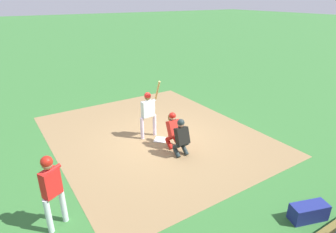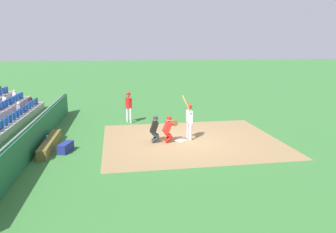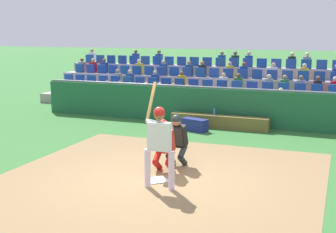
% 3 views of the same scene
% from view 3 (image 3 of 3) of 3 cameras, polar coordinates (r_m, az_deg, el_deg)
% --- Properties ---
extents(ground_plane, '(160.00, 160.00, 0.00)m').
position_cam_3_polar(ground_plane, '(10.27, -1.33, -8.02)').
color(ground_plane, '#356F32').
extents(infield_dirt_patch, '(7.32, 8.63, 0.01)m').
position_cam_3_polar(infield_dirt_patch, '(9.84, -2.51, -8.84)').
color(infield_dirt_patch, olive).
rests_on(infield_dirt_patch, ground_plane).
extents(home_plate_marker, '(0.62, 0.62, 0.02)m').
position_cam_3_polar(home_plate_marker, '(10.27, -1.33, -7.93)').
color(home_plate_marker, white).
rests_on(home_plate_marker, infield_dirt_patch).
extents(batter_at_plate, '(0.67, 0.55, 2.22)m').
position_cam_3_polar(batter_at_plate, '(9.49, -1.15, -2.72)').
color(batter_at_plate, silver).
rests_on(batter_at_plate, ground_plane).
extents(catcher_crouching, '(0.47, 0.72, 1.30)m').
position_cam_3_polar(catcher_crouching, '(10.69, -0.61, -3.25)').
color(catcher_crouching, red).
rests_on(catcher_crouching, ground_plane).
extents(home_plate_umpire, '(0.47, 0.47, 1.31)m').
position_cam_3_polar(home_plate_umpire, '(11.24, 1.13, -2.64)').
color(home_plate_umpire, '#202C2D').
rests_on(home_plate_umpire, ground_plane).
extents(dugout_wall, '(15.25, 0.24, 1.37)m').
position_cam_3_polar(dugout_wall, '(16.24, 8.04, 1.13)').
color(dugout_wall, '#1E6038').
rests_on(dugout_wall, ground_plane).
extents(dugout_bench, '(3.45, 0.40, 0.44)m').
position_cam_3_polar(dugout_bench, '(15.88, 6.40, -0.64)').
color(dugout_bench, brown).
rests_on(dugout_bench, ground_plane).
extents(water_bottle_on_bench, '(0.07, 0.07, 0.23)m').
position_cam_3_polar(water_bottle_on_bench, '(15.93, 5.79, 0.63)').
color(water_bottle_on_bench, blue).
rests_on(water_bottle_on_bench, dugout_bench).
extents(equipment_duffel_bag, '(0.96, 0.61, 0.41)m').
position_cam_3_polar(equipment_duffel_bag, '(15.33, 3.36, -1.04)').
color(equipment_duffel_bag, navy).
rests_on(equipment_duffel_bag, ground_plane).
extents(bleacher_stand, '(19.55, 3.91, 2.41)m').
position_cam_3_polar(bleacher_stand, '(20.42, 11.05, 2.98)').
color(bleacher_stand, '#A39793').
rests_on(bleacher_stand, ground_plane).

